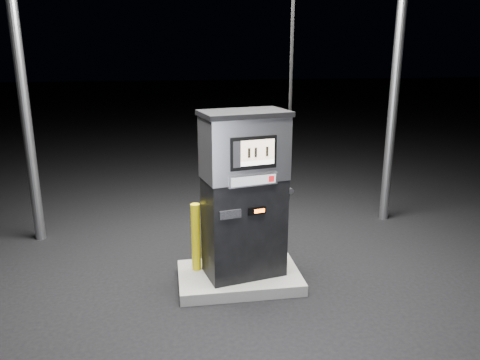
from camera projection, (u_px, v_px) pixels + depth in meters
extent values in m
plane|color=black|center=(239.00, 283.00, 6.26)|extent=(80.00, 80.00, 0.00)
cube|color=#5F605B|center=(239.00, 278.00, 6.24)|extent=(1.60, 1.00, 0.15)
cylinder|color=gray|center=(24.00, 101.00, 7.10)|extent=(0.16, 0.16, 4.50)
cylinder|color=gray|center=(394.00, 95.00, 8.00)|extent=(0.16, 0.16, 4.50)
cube|color=black|center=(244.00, 226.00, 6.05)|extent=(1.09, 0.77, 1.30)
cube|color=#B0B1B8|center=(244.00, 148.00, 5.76)|extent=(1.11, 0.79, 0.78)
cube|color=black|center=(244.00, 113.00, 5.65)|extent=(1.16, 0.84, 0.06)
cube|color=black|center=(253.00, 153.00, 5.49)|extent=(0.58, 0.15, 0.40)
cube|color=beige|center=(258.00, 150.00, 5.49)|extent=(0.42, 0.09, 0.25)
cube|color=white|center=(258.00, 163.00, 5.53)|extent=(0.42, 0.09, 0.05)
cube|color=#B0B1B8|center=(253.00, 180.00, 5.59)|extent=(0.62, 0.16, 0.15)
cube|color=gray|center=(254.00, 181.00, 5.57)|extent=(0.56, 0.12, 0.11)
cube|color=#A20A0E|center=(271.00, 179.00, 5.65)|extent=(0.07, 0.02, 0.07)
cube|color=black|center=(257.00, 211.00, 5.71)|extent=(0.23, 0.07, 0.09)
cube|color=#FF5E0C|center=(260.00, 211.00, 5.71)|extent=(0.13, 0.03, 0.05)
cube|color=black|center=(230.00, 214.00, 5.59)|extent=(0.27, 0.08, 0.10)
cube|color=black|center=(283.00, 189.00, 6.12)|extent=(0.14, 0.21, 0.26)
cylinder|color=gray|center=(287.00, 189.00, 6.14)|extent=(0.12, 0.24, 0.07)
cylinder|color=black|center=(292.00, 51.00, 5.61)|extent=(0.04, 0.04, 3.24)
cylinder|color=yellow|center=(196.00, 237.00, 6.19)|extent=(0.16, 0.16, 0.93)
cylinder|color=yellow|center=(277.00, 230.00, 6.32)|extent=(0.15, 0.15, 1.02)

